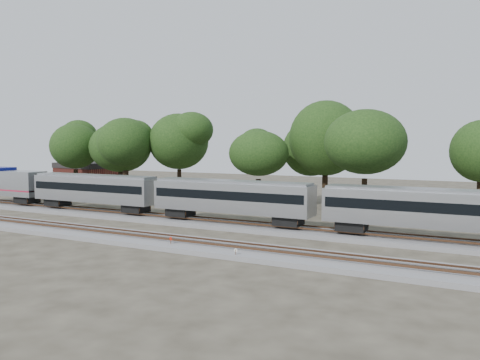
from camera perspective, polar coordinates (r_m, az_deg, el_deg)
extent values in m
plane|color=#383328|center=(46.65, -8.94, -6.45)|extent=(160.00, 160.00, 0.00)
cube|color=slate|center=(51.51, -5.02, -5.13)|extent=(160.00, 5.00, 0.40)
cube|color=brown|center=(50.84, -5.45, -4.75)|extent=(160.00, 0.08, 0.15)
cube|color=brown|center=(52.04, -4.61, -4.52)|extent=(160.00, 0.08, 0.15)
cube|color=slate|center=(43.49, -12.04, -7.03)|extent=(160.00, 5.00, 0.40)
cube|color=brown|center=(42.86, -12.66, -6.60)|extent=(160.00, 0.08, 0.15)
cube|color=brown|center=(43.95, -11.46, -6.30)|extent=(160.00, 0.08, 0.15)
cube|color=#ACAFB4|center=(71.92, -26.12, -0.31)|extent=(10.78, 3.05, 3.36)
cube|color=maroon|center=(72.97, -26.68, -0.94)|extent=(13.23, 3.09, 0.18)
cube|color=black|center=(69.68, -24.52, -2.16)|extent=(2.65, 2.24, 0.92)
cube|color=#ACAFB4|center=(60.42, -17.31, -1.04)|extent=(17.70, 3.05, 3.05)
cube|color=black|center=(60.39, -17.32, -0.75)|extent=(17.09, 3.10, 0.92)
cube|color=gray|center=(60.29, -17.35, 0.45)|extent=(17.30, 2.44, 0.36)
cube|color=black|center=(65.24, -21.32, -2.49)|extent=(2.65, 2.24, 0.92)
cube|color=black|center=(56.40, -12.57, -3.36)|extent=(2.65, 2.24, 0.92)
cube|color=#ACAFB4|center=(49.11, -1.08, -2.09)|extent=(17.70, 3.05, 3.05)
cube|color=black|center=(49.08, -1.08, -1.74)|extent=(17.09, 3.10, 0.92)
cube|color=gray|center=(48.95, -1.08, -0.26)|extent=(17.30, 2.44, 0.36)
cube|color=black|center=(52.66, -7.26, -3.85)|extent=(2.65, 2.24, 0.92)
cube|color=black|center=(46.76, 5.91, -4.91)|extent=(2.65, 2.24, 0.92)
cube|color=#ACAFB4|center=(43.63, 21.73, -3.27)|extent=(17.70, 3.05, 3.05)
cube|color=black|center=(43.59, 21.75, -2.87)|extent=(17.09, 3.10, 0.92)
cube|color=gray|center=(43.45, 21.80, -1.21)|extent=(17.30, 2.44, 0.36)
cube|color=black|center=(44.94, 13.46, -5.40)|extent=(2.65, 2.24, 0.92)
cylinder|color=#512D19|center=(39.95, -8.44, -7.65)|extent=(0.06, 0.06, 0.90)
cylinder|color=#B71D0D|center=(39.87, -8.44, -7.09)|extent=(0.31, 0.14, 0.32)
cylinder|color=#512D19|center=(35.89, -0.53, -9.11)|extent=(0.05, 0.05, 0.79)
cylinder|color=silver|center=(35.81, -0.53, -8.56)|extent=(0.27, 0.11, 0.28)
cube|color=#512D19|center=(38.83, -6.68, -8.45)|extent=(0.54, 0.36, 0.30)
cube|color=maroon|center=(91.04, -18.06, 0.11)|extent=(11.45, 8.74, 4.22)
cube|color=black|center=(90.88, -18.10, 1.74)|extent=(11.68, 8.96, 0.95)
cylinder|color=black|center=(81.04, -19.35, -0.37)|extent=(0.70, 0.70, 4.47)
ellipsoid|color=black|center=(80.77, -19.47, 3.93)|extent=(8.43, 8.43, 7.16)
cylinder|color=black|center=(77.34, -14.29, -0.51)|extent=(0.70, 0.70, 4.37)
ellipsoid|color=black|center=(77.05, -14.38, 3.89)|extent=(8.24, 8.24, 7.01)
cylinder|color=black|center=(70.32, -13.73, -0.82)|extent=(0.70, 0.70, 4.81)
ellipsoid|color=black|center=(70.02, -13.83, 4.50)|extent=(9.07, 9.07, 7.71)
cylinder|color=black|center=(70.71, -7.40, -0.67)|extent=(0.70, 0.70, 4.87)
ellipsoid|color=black|center=(70.41, -7.45, 4.69)|extent=(9.18, 9.18, 7.80)
cylinder|color=black|center=(62.50, 2.24, -1.72)|extent=(0.70, 0.70, 4.02)
ellipsoid|color=black|center=(62.13, 2.26, 3.28)|extent=(7.57, 7.57, 6.44)
cylinder|color=black|center=(65.30, 10.31, -1.04)|extent=(0.70, 0.70, 5.10)
ellipsoid|color=black|center=(64.99, 10.40, 5.04)|extent=(9.62, 9.62, 8.17)
cylinder|color=black|center=(54.91, 14.89, -2.33)|extent=(0.70, 0.70, 4.82)
ellipsoid|color=black|center=(54.52, 15.03, 4.52)|extent=(9.10, 9.10, 7.73)
cylinder|color=black|center=(65.88, 27.20, -1.82)|extent=(0.70, 0.70, 4.22)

